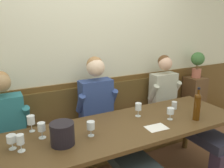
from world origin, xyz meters
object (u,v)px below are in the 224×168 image
at_px(wine_glass_mid_right, 20,140).
at_px(wine_glass_near_bucket, 170,111).
at_px(wine_glass_left_end, 42,128).
at_px(water_tumbler_left, 64,127).
at_px(wall_bench, 97,137).
at_px(wine_glass_right_end, 11,139).
at_px(wine_bottle_clear_water, 197,106).
at_px(dining_table, 125,133).
at_px(person_center_right_seat, 180,110).
at_px(potted_plant, 197,62).
at_px(ice_bucket, 62,134).
at_px(wine_glass_center_rear, 198,104).
at_px(water_tumbler_center, 174,105).
at_px(person_left_seat, 108,122).
at_px(wine_glass_center_front, 138,107).
at_px(person_center_left_seat, 11,148).
at_px(wine_glass_by_bottle, 91,126).
at_px(wine_glass_mid_left, 31,120).

bearing_deg(wine_glass_mid_right, wine_glass_near_bucket, -2.80).
height_order(wine_glass_left_end, water_tumbler_left, wine_glass_left_end).
distance_m(wall_bench, wine_glass_right_end, 1.34).
bearing_deg(wine_bottle_clear_water, dining_table, 163.87).
bearing_deg(water_tumbler_left, wine_glass_left_end, -169.87).
distance_m(person_center_right_seat, wine_bottle_clear_water, 0.67).
bearing_deg(potted_plant, ice_bucket, -161.61).
bearing_deg(wine_glass_center_rear, potted_plant, 44.69).
bearing_deg(water_tumbler_center, person_left_seat, 164.60).
xyz_separation_m(wall_bench, wine_glass_right_end, (-1.04, -0.64, 0.55)).
bearing_deg(wine_glass_near_bucket, person_center_right_seat, 37.29).
bearing_deg(wine_glass_right_end, wall_bench, 31.38).
height_order(person_center_right_seat, wine_glass_right_end, person_center_right_seat).
relative_size(person_left_seat, person_center_right_seat, 1.05).
distance_m(wine_bottle_clear_water, wine_glass_center_front, 0.62).
relative_size(person_center_right_seat, potted_plant, 3.23).
xyz_separation_m(wine_glass_right_end, water_tumbler_center, (1.80, 0.07, -0.04)).
bearing_deg(water_tumbler_center, wall_bench, 142.96).
height_order(wine_bottle_clear_water, water_tumbler_left, wine_bottle_clear_water).
distance_m(wine_glass_mid_right, potted_plant, 2.82).
bearing_deg(wine_bottle_clear_water, wall_bench, 129.44).
relative_size(wine_bottle_clear_water, wine_glass_mid_right, 2.42).
bearing_deg(wine_glass_left_end, wall_bench, 35.56).
height_order(person_center_left_seat, wine_glass_mid_right, person_center_left_seat).
bearing_deg(wine_glass_by_bottle, dining_table, 4.84).
distance_m(ice_bucket, wine_glass_left_end, 0.24).
bearing_deg(person_center_left_seat, dining_table, -17.15).
relative_size(dining_table, person_left_seat, 1.89).
xyz_separation_m(water_tumbler_center, potted_plant, (0.97, 0.60, 0.33)).
height_order(person_center_right_seat, wine_glass_mid_left, person_center_right_seat).
xyz_separation_m(person_center_right_seat, wine_glass_right_end, (-2.08, -0.26, 0.22)).
relative_size(wine_glass_near_bucket, water_tumbler_center, 1.44).
xyz_separation_m(wine_glass_by_bottle, potted_plant, (2.10, 0.76, 0.28)).
distance_m(ice_bucket, wine_bottle_clear_water, 1.41).
distance_m(person_center_left_seat, water_tumbler_left, 0.53).
bearing_deg(person_center_left_seat, water_tumbler_left, -17.87).
height_order(dining_table, person_center_left_seat, person_center_left_seat).
bearing_deg(wine_glass_center_front, wine_glass_by_bottle, -164.46).
bearing_deg(wine_glass_mid_left, wine_glass_mid_right, -112.85).
height_order(ice_bucket, wine_glass_mid_left, ice_bucket).
relative_size(wine_glass_mid_left, water_tumbler_center, 1.78).
height_order(person_left_seat, wine_glass_left_end, person_left_seat).
relative_size(wine_glass_mid_left, wine_glass_left_end, 1.08).
bearing_deg(water_tumbler_center, person_center_left_seat, 173.74).
height_order(dining_table, wine_glass_mid_right, wine_glass_mid_right).
distance_m(wine_glass_center_front, potted_plant, 1.60).
xyz_separation_m(wall_bench, water_tumbler_left, (-0.58, -0.52, 0.50)).
relative_size(wine_glass_center_rear, potted_plant, 0.42).
distance_m(person_left_seat, wine_bottle_clear_water, 0.98).
xyz_separation_m(wall_bench, wine_glass_mid_right, (-0.98, -0.71, 0.57)).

